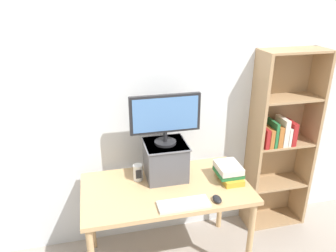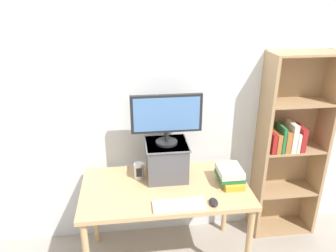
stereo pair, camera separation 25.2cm
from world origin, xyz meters
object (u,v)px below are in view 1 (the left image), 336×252
at_px(desk, 166,195).
at_px(keyboard, 184,204).
at_px(computer_monitor, 165,116).
at_px(bookshelf_unit, 280,141).
at_px(desk_speaker, 138,173).
at_px(riser_box, 165,159).
at_px(computer_mouse, 217,199).
at_px(book_stack, 229,172).

height_order(desk, keyboard, keyboard).
distance_m(desk, computer_monitor, 0.65).
height_order(bookshelf_unit, computer_monitor, bookshelf_unit).
height_order(keyboard, desk_speaker, desk_speaker).
xyz_separation_m(riser_box, computer_mouse, (0.30, -0.44, -0.14)).
height_order(bookshelf_unit, desk_speaker, bookshelf_unit).
bearing_deg(computer_monitor, book_stack, -18.91).
distance_m(computer_mouse, book_stack, 0.34).
xyz_separation_m(riser_box, computer_monitor, (-0.00, -0.00, 0.39)).
bearing_deg(riser_box, keyboard, -84.99).
height_order(riser_box, desk_speaker, riser_box).
xyz_separation_m(bookshelf_unit, desk_speaker, (-1.40, -0.16, -0.07)).
relative_size(keyboard, desk_speaker, 2.79).
xyz_separation_m(bookshelf_unit, book_stack, (-0.66, -0.33, -0.07)).
relative_size(bookshelf_unit, computer_mouse, 17.12).
relative_size(bookshelf_unit, book_stack, 6.93).
bearing_deg(keyboard, desk_speaker, 122.46).
bearing_deg(desk_speaker, book_stack, -12.97).
bearing_deg(computer_mouse, book_stack, 52.39).
bearing_deg(desk, bookshelf_unit, 14.71).
xyz_separation_m(computer_monitor, desk_speaker, (-0.23, -0.00, -0.48)).
relative_size(book_stack, desk_speaker, 1.86).
xyz_separation_m(bookshelf_unit, riser_box, (-1.16, -0.16, 0.03)).
height_order(bookshelf_unit, computer_mouse, bookshelf_unit).
relative_size(riser_box, keyboard, 0.91).
xyz_separation_m(riser_box, book_stack, (0.50, -0.17, -0.09)).
distance_m(computer_mouse, desk_speaker, 0.69).
bearing_deg(bookshelf_unit, book_stack, -153.45).
relative_size(desk, riser_box, 3.85).
distance_m(keyboard, computer_mouse, 0.26).
bearing_deg(desk, book_stack, -1.72).
relative_size(riser_box, desk_speaker, 2.54).
distance_m(bookshelf_unit, riser_box, 1.17).
distance_m(computer_monitor, desk_speaker, 0.53).
bearing_deg(computer_monitor, riser_box, 90.00).
relative_size(desk, computer_mouse, 12.99).
height_order(bookshelf_unit, riser_box, bookshelf_unit).
relative_size(desk, bookshelf_unit, 0.76).
height_order(desk, desk_speaker, desk_speaker).
bearing_deg(keyboard, book_stack, 29.15).
height_order(desk, book_stack, book_stack).
xyz_separation_m(computer_monitor, computer_mouse, (0.30, -0.44, -0.53)).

